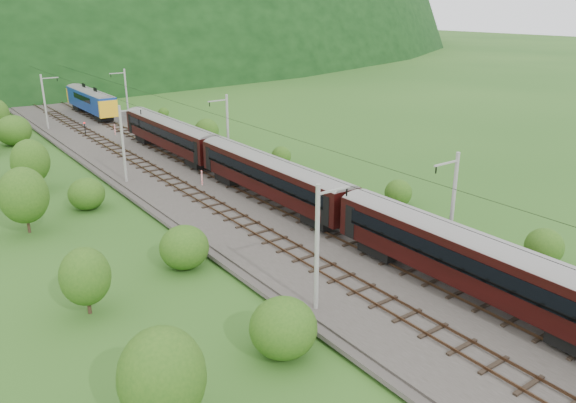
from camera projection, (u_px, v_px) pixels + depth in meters
ground at (387, 284)px, 38.07m from camera, size 600.00×600.00×0.00m
railbed at (299, 235)px, 45.66m from camera, size 14.00×220.00×0.30m
track_left at (275, 240)px, 44.26m from camera, size 2.40×220.00×0.27m
track_right at (322, 226)px, 46.91m from camera, size 2.40×220.00×0.27m
catenary_left at (124, 142)px, 57.65m from camera, size 2.54×192.28×8.00m
catenary_right at (227, 128)px, 64.40m from camera, size 2.54×192.28×8.00m
overhead_wires at (300, 153)px, 43.34m from camera, size 4.83×198.00×0.03m
train at (353, 204)px, 43.07m from camera, size 2.90×138.56×5.04m
hazard_post_near at (202, 178)px, 57.50m from camera, size 0.17×0.17×1.57m
hazard_post_far at (115, 129)px, 79.70m from camera, size 0.16×0.16×1.50m
signal at (85, 128)px, 79.02m from camera, size 0.21×0.21×1.90m
vegetation_left at (80, 213)px, 43.85m from camera, size 11.76×142.83×6.90m
vegetation_right at (375, 190)px, 53.31m from camera, size 5.48×105.76×2.98m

